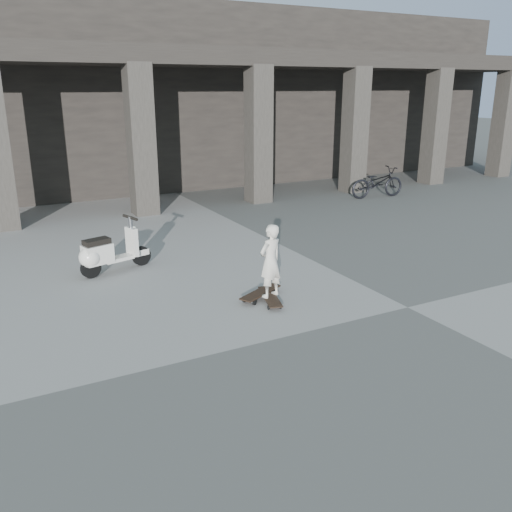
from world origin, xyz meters
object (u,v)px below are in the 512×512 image
skateboard_spare (260,293)px  scooter (104,254)px  child (270,261)px  longboard (270,297)px  bicycle (377,182)px

skateboard_spare → scooter: (-2.04, 2.42, 0.32)m
child → scooter: 3.39m
longboard → scooter: (-2.10, 2.64, 0.33)m
scooter → bicycle: bearing=4.0°
scooter → bicycle: scooter is taller
longboard → bicycle: bicycle is taller
scooter → longboard: bearing=-67.4°
child → bicycle: child is taller
longboard → bicycle: 9.46m
longboard → bicycle: size_ratio=0.53×
skateboard_spare → bicycle: size_ratio=0.50×
longboard → child: bearing=-87.6°
skateboard_spare → scooter: bearing=102.9°
scooter → bicycle: (9.37, 3.40, 0.07)m
skateboard_spare → scooter: 3.18m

